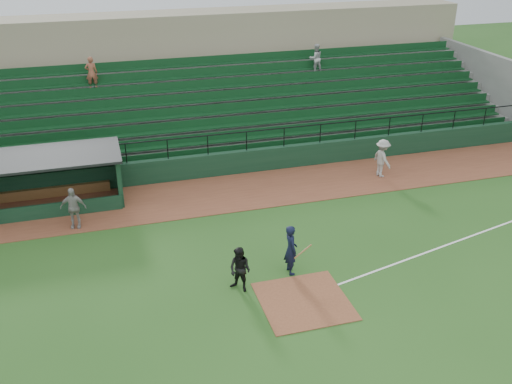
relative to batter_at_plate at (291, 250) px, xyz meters
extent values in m
plane|color=#234E19|center=(-0.13, -0.84, -0.98)|extent=(90.00, 90.00, 0.00)
cube|color=brown|center=(-0.13, 7.16, -0.97)|extent=(40.00, 4.00, 0.03)
cube|color=brown|center=(-0.13, -1.84, -0.97)|extent=(3.00, 3.00, 0.03)
cube|color=white|center=(7.87, 0.36, -0.98)|extent=(17.49, 4.44, 0.01)
cube|color=#10311D|center=(-0.13, 9.36, -0.38)|extent=(36.00, 0.35, 1.20)
cylinder|color=black|center=(-0.13, 9.36, 1.22)|extent=(36.00, 0.06, 0.06)
cube|color=slate|center=(-0.13, 14.26, 0.82)|extent=(36.00, 9.00, 3.60)
cube|color=#103B1B|center=(-0.13, 13.76, 1.27)|extent=(34.56, 8.00, 4.05)
cube|color=slate|center=(17.87, 14.31, 1.12)|extent=(0.35, 9.50, 4.20)
cube|color=gray|center=(-0.13, 20.76, 2.22)|extent=(38.00, 3.00, 6.40)
cube|color=slate|center=(-0.13, 18.76, 2.72)|extent=(36.00, 2.00, 0.20)
imported|color=#B6B6B6|center=(7.12, 16.06, 3.05)|extent=(0.85, 0.67, 1.76)
imported|color=#965037|center=(-6.27, 16.06, 3.08)|extent=(0.66, 0.44, 1.82)
cube|color=#10311D|center=(-9.88, 9.56, 0.17)|extent=(8.50, 0.20, 2.30)
cube|color=#10311D|center=(-5.63, 8.26, 0.17)|extent=(0.20, 2.60, 2.30)
cube|color=black|center=(-9.88, 8.26, 1.38)|extent=(8.90, 3.20, 0.12)
cube|color=olive|center=(-9.88, 9.16, -0.73)|extent=(7.65, 0.40, 0.50)
cube|color=#10311D|center=(-9.88, 6.91, -0.63)|extent=(8.50, 0.12, 0.70)
imported|color=black|center=(0.00, 0.00, 0.00)|extent=(0.48, 0.73, 1.97)
cylinder|color=olive|center=(0.40, -0.20, -0.03)|extent=(0.79, 0.34, 0.35)
imported|color=black|center=(-2.08, -0.57, -0.13)|extent=(1.04, 1.04, 1.70)
imported|color=#A09B95|center=(7.26, 6.91, 0.02)|extent=(0.88, 1.34, 1.95)
imported|color=gray|center=(-7.68, 5.73, -0.04)|extent=(1.13, 0.62, 1.83)
camera|label=1|loc=(-6.19, -16.90, 11.09)|focal=40.26mm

